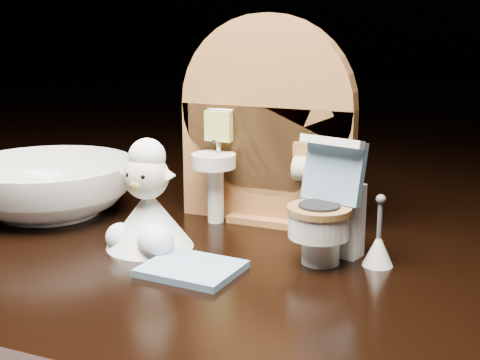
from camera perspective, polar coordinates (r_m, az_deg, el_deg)
The scene contains 6 objects.
backdrop_panel at distance 0.48m, azimuth 2.18°, elevation 4.01°, with size 0.13×0.05×0.15m.
toy_toilet at distance 0.42m, azimuth 7.49°, elevation -3.04°, with size 0.04×0.05×0.08m.
bath_mat at distance 0.40m, azimuth -4.15°, elevation -7.55°, with size 0.06×0.05×0.00m, color #6D97B6.
toilet_brush at distance 0.42m, azimuth 11.72°, elevation -5.63°, with size 0.02×0.02×0.05m.
plush_lamb at distance 0.44m, azimuth -7.87°, elevation -2.54°, with size 0.06×0.06×0.07m.
ceramic_bowl at distance 0.53m, azimuth -16.02°, elevation -0.65°, with size 0.13×0.13×0.04m, color white.
Camera 1 is at (0.17, -0.38, 0.15)m, focal length 50.00 mm.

